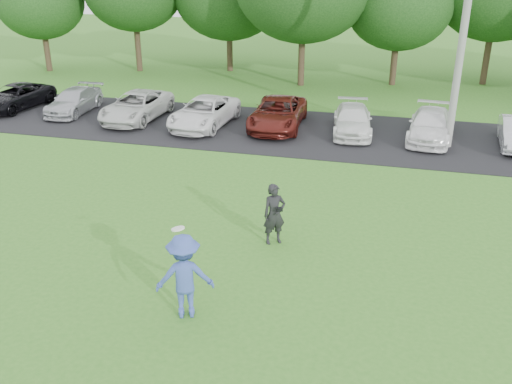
% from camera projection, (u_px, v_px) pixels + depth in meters
% --- Properties ---
extents(ground, '(100.00, 100.00, 0.00)m').
position_uv_depth(ground, '(217.00, 307.00, 12.60)').
color(ground, '#347320').
rests_on(ground, ground).
extents(parking_lot, '(32.00, 6.50, 0.03)m').
position_uv_depth(parking_lot, '(311.00, 132.00, 24.13)').
color(parking_lot, black).
rests_on(parking_lot, ground).
extents(utility_pole, '(0.28, 0.28, 9.57)m').
position_uv_depth(utility_pole, '(465.00, 21.00, 20.56)').
color(utility_pole, gray).
rests_on(utility_pole, ground).
extents(frisbee_player, '(1.41, 1.11, 2.25)m').
position_uv_depth(frisbee_player, '(184.00, 276.00, 11.98)').
color(frisbee_player, '#3B52A6').
rests_on(frisbee_player, ground).
extents(camera_bystander, '(0.73, 0.67, 1.68)m').
position_uv_depth(camera_bystander, '(274.00, 214.00, 14.99)').
color(camera_bystander, black).
rests_on(camera_bystander, ground).
extents(parked_cars, '(31.08, 5.13, 1.26)m').
position_uv_depth(parked_cars, '(285.00, 116.00, 24.25)').
color(parked_cars, black).
rests_on(parked_cars, parking_lot).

